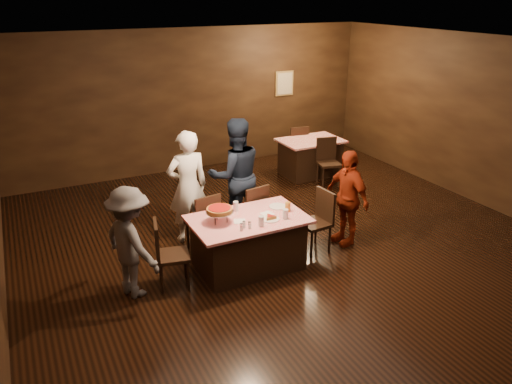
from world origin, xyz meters
TOP-DOWN VIEW (x-y plane):
  - room at (0.00, 0.01)m, footprint 10.00×10.04m
  - main_table at (-0.85, 0.55)m, footprint 1.60×1.00m
  - back_table at (2.01, 3.46)m, footprint 1.30×0.90m
  - chair_far_left at (-1.25, 1.30)m, footprint 0.48×0.48m
  - chair_far_right at (-0.45, 1.30)m, footprint 0.48×0.48m
  - chair_end_left at (-1.95, 0.55)m, footprint 0.50×0.50m
  - chair_end_right at (0.25, 0.55)m, footprint 0.45×0.45m
  - chair_back_near at (2.01, 2.76)m, footprint 0.51×0.51m
  - chair_back_far at (2.01, 4.06)m, footprint 0.48×0.48m
  - diner_white_jacket at (-1.30, 1.75)m, footprint 0.65×0.43m
  - diner_navy_hoodie at (-0.48, 1.77)m, footprint 0.98×0.80m
  - diner_grey_knit at (-2.46, 0.60)m, footprint 0.86×1.09m
  - diner_red_shirt at (0.84, 0.58)m, footprint 0.44×0.91m
  - pizza_stand at (-1.25, 0.60)m, footprint 0.38×0.38m
  - plate_with_slice at (-0.60, 0.37)m, footprint 0.25×0.25m
  - plate_empty at (-0.30, 0.70)m, footprint 0.25×0.25m
  - glass_front_left at (-0.80, 0.25)m, footprint 0.08×0.08m
  - glass_front_right at (-0.40, 0.30)m, footprint 0.08×0.08m
  - glass_amber at (-0.25, 0.50)m, footprint 0.08×0.08m
  - glass_back at (-0.90, 0.85)m, footprint 0.08×0.08m
  - condiments at (-1.03, 0.26)m, footprint 0.17×0.10m
  - napkin_center at (-0.55, 0.55)m, footprint 0.19×0.19m
  - napkin_left at (-1.00, 0.50)m, footprint 0.21×0.21m

SIDE VIEW (x-z plane):
  - main_table at x=-0.85m, z-range 0.00..0.77m
  - back_table at x=2.01m, z-range 0.00..0.77m
  - chair_far_left at x=-1.25m, z-range 0.00..0.95m
  - chair_far_right at x=-0.45m, z-range 0.00..0.95m
  - chair_end_left at x=-1.95m, z-range 0.00..0.95m
  - chair_end_right at x=0.25m, z-range 0.00..0.95m
  - chair_back_near at x=2.01m, z-range 0.00..0.95m
  - chair_back_far at x=2.01m, z-range 0.00..0.95m
  - diner_grey_knit at x=-2.46m, z-range 0.00..1.48m
  - diner_red_shirt at x=0.84m, z-range 0.00..1.51m
  - napkin_center at x=-0.55m, z-range 0.77..0.78m
  - napkin_left at x=-1.00m, z-range 0.77..0.78m
  - plate_empty at x=-0.30m, z-range 0.77..0.78m
  - plate_with_slice at x=-0.60m, z-range 0.76..0.83m
  - condiments at x=-1.03m, z-range 0.77..0.87m
  - glass_front_left at x=-0.80m, z-range 0.77..0.91m
  - glass_front_right at x=-0.40m, z-range 0.77..0.91m
  - glass_amber at x=-0.25m, z-range 0.77..0.91m
  - glass_back at x=-0.90m, z-range 0.77..0.91m
  - diner_white_jacket at x=-1.30m, z-range 0.00..1.78m
  - diner_navy_hoodie at x=-0.48m, z-range 0.00..1.87m
  - pizza_stand at x=-1.25m, z-range 0.84..1.06m
  - room at x=0.00m, z-range 0.63..3.65m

